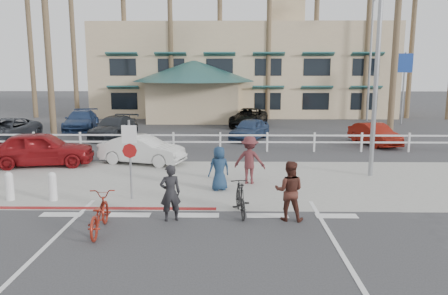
{
  "coord_description": "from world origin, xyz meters",
  "views": [
    {
      "loc": [
        0.93,
        -11.49,
        4.22
      ],
      "look_at": [
        0.7,
        3.45,
        1.5
      ],
      "focal_mm": 35.0,
      "sensor_mm": 36.0,
      "label": 1
    }
  ],
  "objects_px": {
    "sign_post": "(130,156)",
    "car_red_compact": "(41,149)",
    "car_white_sedan": "(142,150)",
    "bike_red": "(99,214)",
    "bike_black": "(240,198)"
  },
  "relations": [
    {
      "from": "sign_post",
      "to": "car_white_sedan",
      "type": "xyz_separation_m",
      "value": [
        -0.73,
        5.4,
        -0.82
      ]
    },
    {
      "from": "sign_post",
      "to": "car_white_sedan",
      "type": "relative_size",
      "value": 0.76
    },
    {
      "from": "sign_post",
      "to": "car_white_sedan",
      "type": "bearing_deg",
      "value": 97.67
    },
    {
      "from": "bike_black",
      "to": "sign_post",
      "type": "bearing_deg",
      "value": -30.12
    },
    {
      "from": "bike_red",
      "to": "car_red_compact",
      "type": "bearing_deg",
      "value": -62.27
    },
    {
      "from": "bike_red",
      "to": "bike_black",
      "type": "bearing_deg",
      "value": -163.1
    },
    {
      "from": "bike_black",
      "to": "car_red_compact",
      "type": "height_order",
      "value": "car_red_compact"
    },
    {
      "from": "sign_post",
      "to": "car_red_compact",
      "type": "height_order",
      "value": "sign_post"
    },
    {
      "from": "sign_post",
      "to": "car_red_compact",
      "type": "distance_m",
      "value": 7.08
    },
    {
      "from": "sign_post",
      "to": "bike_black",
      "type": "bearing_deg",
      "value": -23.0
    },
    {
      "from": "sign_post",
      "to": "bike_black",
      "type": "xyz_separation_m",
      "value": [
        3.52,
        -1.49,
        -0.95
      ]
    },
    {
      "from": "sign_post",
      "to": "bike_red",
      "type": "distance_m",
      "value": 3.07
    },
    {
      "from": "sign_post",
      "to": "bike_red",
      "type": "xyz_separation_m",
      "value": [
        -0.18,
        -2.92,
        -0.95
      ]
    },
    {
      "from": "bike_red",
      "to": "car_red_compact",
      "type": "height_order",
      "value": "car_red_compact"
    },
    {
      "from": "car_white_sedan",
      "to": "car_red_compact",
      "type": "relative_size",
      "value": 0.86
    }
  ]
}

